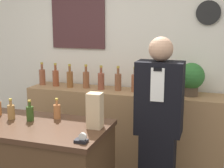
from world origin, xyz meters
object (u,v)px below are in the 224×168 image
object	(u,v)px
paper_bag	(95,111)
tape_dispenser	(82,139)
shopkeeper	(158,127)
potted_plant	(191,77)

from	to	relation	value
paper_bag	tape_dispenser	distance (m)	0.34
shopkeeper	potted_plant	world-z (taller)	shopkeeper
paper_bag	potted_plant	bearing A→B (deg)	60.58
potted_plant	paper_bag	distance (m)	1.32
potted_plant	paper_bag	bearing A→B (deg)	-119.42
shopkeeper	paper_bag	distance (m)	0.70
potted_plant	paper_bag	xyz separation A→B (m)	(-0.64, -1.14, -0.10)
shopkeeper	tape_dispenser	world-z (taller)	shopkeeper
potted_plant	tape_dispenser	size ratio (longest dim) A/B	3.94
shopkeeper	paper_bag	world-z (taller)	shopkeeper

